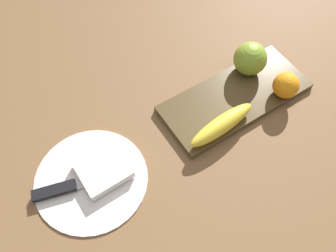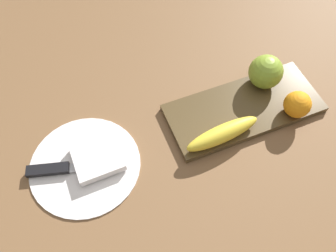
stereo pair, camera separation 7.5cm
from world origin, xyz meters
name	(u,v)px [view 2 (the right image)]	position (x,y,z in m)	size (l,w,h in m)	color
ground_plane	(252,98)	(0.00, 0.00, 0.00)	(2.40, 2.40, 0.00)	brown
fruit_tray	(244,108)	(-0.04, -0.02, 0.01)	(0.37, 0.16, 0.02)	brown
apple	(266,72)	(0.04, 0.02, 0.06)	(0.08, 0.08, 0.08)	olive
banana	(223,134)	(-0.13, -0.08, 0.04)	(0.18, 0.04, 0.04)	yellow
orange_near_apple	(297,104)	(0.06, -0.08, 0.05)	(0.06, 0.06, 0.06)	orange
dinner_plate	(85,165)	(-0.43, -0.02, 0.00)	(0.24, 0.24, 0.01)	white
folded_napkin	(97,157)	(-0.40, -0.02, 0.02)	(0.10, 0.10, 0.02)	white
knife	(55,169)	(-0.49, -0.02, 0.01)	(0.18, 0.07, 0.01)	silver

